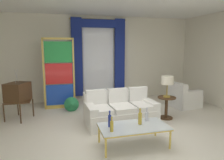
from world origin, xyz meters
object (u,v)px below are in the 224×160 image
object	(u,v)px
couch_white_long	(120,111)
armchair_white	(183,98)
bottle_ruby_flask	(112,126)
bottle_crystal_tall	(140,118)
coffee_table	(134,127)
peacock_figurine	(72,105)
bottle_amber_squat	(110,120)
stained_glass_divider	(59,75)
round_side_table	(166,106)
bottle_blue_decanter	(147,115)
vintage_tv	(18,93)
table_lamp_brass	(167,81)

from	to	relation	value
couch_white_long	armchair_white	xyz separation A→B (m)	(2.39, 0.84, -0.02)
bottle_ruby_flask	bottle_crystal_tall	bearing A→B (deg)	17.42
coffee_table	peacock_figurine	distance (m)	2.67
armchair_white	coffee_table	bearing A→B (deg)	-139.64
bottle_amber_squat	armchair_white	distance (m)	3.60
coffee_table	bottle_crystal_tall	distance (m)	0.23
bottle_crystal_tall	stained_glass_divider	bearing A→B (deg)	117.49
coffee_table	peacock_figurine	xyz separation A→B (m)	(-1.03, 2.46, -0.16)
bottle_crystal_tall	peacock_figurine	world-z (taller)	bottle_crystal_tall
bottle_crystal_tall	round_side_table	distance (m)	1.75
coffee_table	bottle_blue_decanter	world-z (taller)	bottle_blue_decanter
couch_white_long	bottle_crystal_tall	size ratio (longest dim) A/B	5.49
vintage_tv	stained_glass_divider	distance (m)	1.36
coffee_table	peacock_figurine	world-z (taller)	peacock_figurine
couch_white_long	vintage_tv	size ratio (longest dim) A/B	1.34
couch_white_long	stained_glass_divider	distance (m)	2.35
coffee_table	round_side_table	distance (m)	1.89
bottle_crystal_tall	bottle_blue_decanter	bearing A→B (deg)	36.07
couch_white_long	vintage_tv	world-z (taller)	vintage_tv
coffee_table	bottle_crystal_tall	size ratio (longest dim) A/B	4.08
bottle_ruby_flask	vintage_tv	bearing A→B (deg)	129.92
bottle_blue_decanter	table_lamp_brass	size ratio (longest dim) A/B	0.50
bottle_crystal_tall	vintage_tv	world-z (taller)	vintage_tv
bottle_blue_decanter	bottle_ruby_flask	world-z (taller)	bottle_ruby_flask
vintage_tv	stained_glass_divider	xyz separation A→B (m)	(1.08, 0.76, 0.33)
bottle_ruby_flask	round_side_table	size ratio (longest dim) A/B	0.48
couch_white_long	peacock_figurine	world-z (taller)	couch_white_long
bottle_amber_squat	armchair_white	bearing A→B (deg)	34.71
armchair_white	peacock_figurine	size ratio (longest dim) A/B	1.51
bottle_blue_decanter	armchair_white	bearing A→B (deg)	41.97
stained_glass_divider	table_lamp_brass	distance (m)	3.25
coffee_table	round_side_table	xyz separation A→B (m)	(1.41, 1.25, -0.02)
vintage_tv	stained_glass_divider	world-z (taller)	stained_glass_divider
bottle_amber_squat	table_lamp_brass	distance (m)	2.27
bottle_crystal_tall	bottle_amber_squat	world-z (taller)	bottle_crystal_tall
peacock_figurine	armchair_white	bearing A→B (deg)	-5.51
bottle_crystal_tall	bottle_amber_squat	distance (m)	0.62
couch_white_long	bottle_ruby_flask	bearing A→B (deg)	-112.31
couch_white_long	stained_glass_divider	world-z (taller)	stained_glass_divider
bottle_blue_decanter	peacock_figurine	bearing A→B (deg)	121.72
armchair_white	bottle_crystal_tall	bearing A→B (deg)	-138.52
bottle_ruby_flask	peacock_figurine	distance (m)	2.68
bottle_ruby_flask	armchair_white	size ratio (longest dim) A/B	0.32
bottle_ruby_flask	vintage_tv	size ratio (longest dim) A/B	0.21
bottle_amber_squat	vintage_tv	distance (m)	2.91
bottle_amber_squat	coffee_table	bearing A→B (deg)	-8.54
coffee_table	peacock_figurine	bearing A→B (deg)	112.80
bottle_blue_decanter	round_side_table	size ratio (longest dim) A/B	0.48
coffee_table	bottle_amber_squat	bearing A→B (deg)	171.46
bottle_blue_decanter	bottle_ruby_flask	distance (m)	0.91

